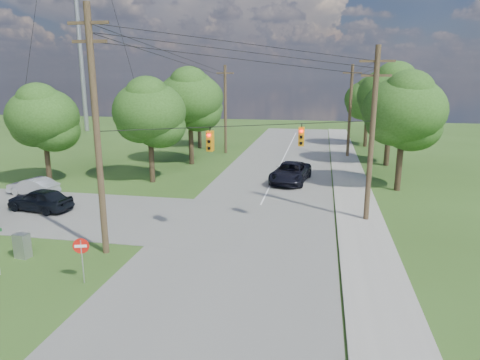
% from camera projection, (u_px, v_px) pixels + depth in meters
% --- Properties ---
extents(ground, '(140.00, 140.00, 0.00)m').
position_uv_depth(ground, '(190.00, 263.00, 20.62)').
color(ground, '#2E4D19').
rests_on(ground, ground).
extents(main_road, '(10.00, 100.00, 0.03)m').
position_uv_depth(main_road, '(249.00, 230.00, 25.02)').
color(main_road, gray).
rests_on(main_road, ground).
extents(sidewalk_east, '(2.60, 100.00, 0.12)m').
position_uv_depth(sidewalk_east, '(367.00, 237.00, 23.79)').
color(sidewalk_east, '#A5A19A').
rests_on(sidewalk_east, ground).
extents(pole_sw, '(2.00, 0.32, 12.00)m').
position_uv_depth(pole_sw, '(97.00, 131.00, 20.37)').
color(pole_sw, brown).
rests_on(pole_sw, ground).
extents(pole_ne, '(2.00, 0.32, 10.50)m').
position_uv_depth(pole_ne, '(372.00, 133.00, 25.34)').
color(pole_ne, brown).
rests_on(pole_ne, ground).
extents(pole_north_e, '(2.00, 0.32, 10.00)m').
position_uv_depth(pole_north_e, '(350.00, 111.00, 46.42)').
color(pole_north_e, brown).
rests_on(pole_north_e, ground).
extents(pole_north_w, '(2.00, 0.32, 10.00)m').
position_uv_depth(pole_north_w, '(225.00, 109.00, 48.95)').
color(pole_north_w, brown).
rests_on(pole_north_w, ground).
extents(power_lines, '(13.93, 29.62, 4.93)m').
position_uv_depth(power_lines, '(258.00, 70.00, 29.20)').
color(power_lines, black).
rests_on(power_lines, ground).
extents(traffic_signals, '(4.91, 3.27, 1.05)m').
position_uv_depth(traffic_signals, '(257.00, 138.00, 23.08)').
color(traffic_signals, orange).
rests_on(traffic_signals, ground).
extents(tree_w_near, '(6.00, 6.00, 8.40)m').
position_uv_depth(tree_w_near, '(149.00, 112.00, 34.99)').
color(tree_w_near, '#3D2E1E').
rests_on(tree_w_near, ground).
extents(tree_w_mid, '(6.40, 6.40, 9.22)m').
position_uv_depth(tree_w_mid, '(190.00, 99.00, 42.29)').
color(tree_w_mid, '#3D2E1E').
rests_on(tree_w_mid, ground).
extents(tree_w_far, '(6.00, 6.00, 8.73)m').
position_uv_depth(tree_w_far, '(199.00, 97.00, 52.28)').
color(tree_w_far, '#3D2E1E').
rests_on(tree_w_far, ground).
extents(tree_e_near, '(6.20, 6.20, 8.81)m').
position_uv_depth(tree_e_near, '(404.00, 110.00, 32.23)').
color(tree_e_near, '#3D2E1E').
rests_on(tree_e_near, ground).
extents(tree_e_mid, '(6.60, 6.60, 9.64)m').
position_uv_depth(tree_e_mid, '(392.00, 96.00, 41.52)').
color(tree_e_mid, '#3D2E1E').
rests_on(tree_e_mid, ground).
extents(tree_e_far, '(5.80, 5.80, 8.32)m').
position_uv_depth(tree_e_far, '(368.00, 100.00, 53.39)').
color(tree_e_far, '#3D2E1E').
rests_on(tree_e_far, ground).
extents(tree_cross_n, '(5.60, 5.60, 7.91)m').
position_uv_depth(tree_cross_n, '(43.00, 117.00, 34.14)').
color(tree_cross_n, '#3D2E1E').
rests_on(tree_cross_n, ground).
extents(car_cross_dark, '(4.69, 2.48, 1.52)m').
position_uv_depth(car_cross_dark, '(40.00, 199.00, 28.37)').
color(car_cross_dark, black).
rests_on(car_cross_dark, cross_road).
extents(car_cross_silver, '(4.25, 2.10, 1.34)m').
position_uv_depth(car_cross_silver, '(33.00, 186.00, 32.10)').
color(car_cross_silver, '#B7BBBF').
rests_on(car_cross_silver, cross_road).
extents(car_main_north, '(3.53, 6.28, 1.66)m').
position_uv_depth(car_main_north, '(291.00, 172.00, 36.04)').
color(car_main_north, black).
rests_on(car_main_north, main_road).
extents(control_cabinet, '(0.76, 0.60, 1.25)m').
position_uv_depth(control_cabinet, '(22.00, 246.00, 21.07)').
color(control_cabinet, '#97999C').
rests_on(control_cabinet, ground).
extents(do_not_enter_sign, '(0.67, 0.24, 2.08)m').
position_uv_depth(do_not_enter_sign, '(81.00, 250.00, 18.23)').
color(do_not_enter_sign, '#97999C').
rests_on(do_not_enter_sign, ground).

